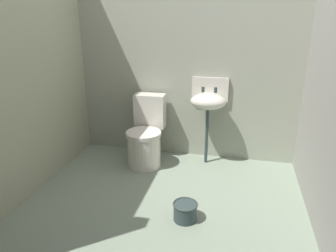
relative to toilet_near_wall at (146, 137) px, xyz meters
name	(u,v)px	position (x,y,z in m)	size (l,w,h in m)	color
ground_plane	(160,214)	(0.40, -0.91, -0.36)	(2.99, 2.91, 0.08)	gray
wall_back	(187,55)	(0.40, 0.40, 0.90)	(2.99, 0.10, 2.45)	#9B9F8C
wall_left	(16,67)	(-0.94, -0.81, 0.90)	(0.10, 2.71, 2.45)	#A1A285
toilet_near_wall	(146,137)	(0.00, 0.00, 0.00)	(0.41, 0.60, 0.78)	silver
sink	(208,100)	(0.69, 0.19, 0.43)	(0.42, 0.35, 0.99)	#314142
bucket	(185,211)	(0.64, -0.99, -0.24)	(0.22, 0.22, 0.16)	#314142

